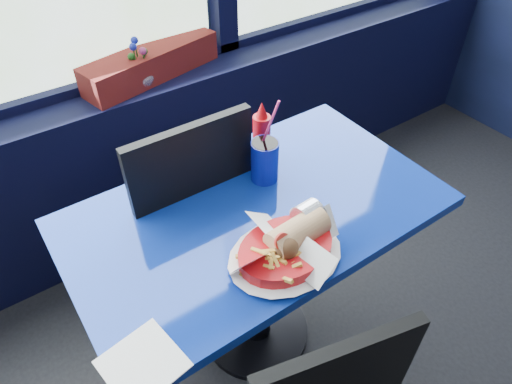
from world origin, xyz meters
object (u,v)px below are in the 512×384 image
at_px(planter_box, 152,63).
at_px(near_table, 256,245).
at_px(chair_near_back, 182,206).
at_px(soda_cup, 265,160).
at_px(ketchup_bottle, 262,135).
at_px(food_basket, 287,248).
at_px(flower_vase, 142,72).

bearing_deg(planter_box, near_table, -107.26).
xyz_separation_m(chair_near_back, soda_cup, (0.23, -0.21, 0.25)).
distance_m(chair_near_back, ketchup_bottle, 0.41).
distance_m(food_basket, ketchup_bottle, 0.47).
xyz_separation_m(chair_near_back, food_basket, (0.08, -0.53, 0.21)).
xyz_separation_m(planter_box, food_basket, (-0.12, -1.11, -0.07)).
relative_size(chair_near_back, food_basket, 2.69).
relative_size(near_table, chair_near_back, 1.19).
relative_size(chair_near_back, flower_vase, 4.77).
height_order(near_table, planter_box, planter_box).
relative_size(planter_box, flower_vase, 2.97).
relative_size(near_table, soda_cup, 3.80).
height_order(planter_box, flower_vase, flower_vase).
xyz_separation_m(planter_box, flower_vase, (-0.07, -0.05, 0.00)).
distance_m(near_table, ketchup_bottle, 0.39).
xyz_separation_m(flower_vase, food_basket, (-0.05, -1.06, -0.07)).
xyz_separation_m(planter_box, soda_cup, (0.04, -0.79, -0.03)).
bearing_deg(planter_box, soda_cup, -100.04).
bearing_deg(food_basket, ketchup_bottle, 84.96).
distance_m(near_table, chair_near_back, 0.34).
xyz_separation_m(chair_near_back, ketchup_bottle, (0.29, -0.11, 0.27)).
height_order(planter_box, soda_cup, soda_cup).
distance_m(chair_near_back, flower_vase, 0.61).
distance_m(planter_box, flower_vase, 0.09).
distance_m(flower_vase, ketchup_bottle, 0.66).
bearing_deg(flower_vase, chair_near_back, -103.30).
height_order(near_table, food_basket, food_basket).
relative_size(planter_box, soda_cup, 1.99).
xyz_separation_m(near_table, planter_box, (0.07, 0.89, 0.29)).
relative_size(flower_vase, ketchup_bottle, 0.91).
relative_size(food_basket, soda_cup, 1.18).
bearing_deg(flower_vase, food_basket, -92.50).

